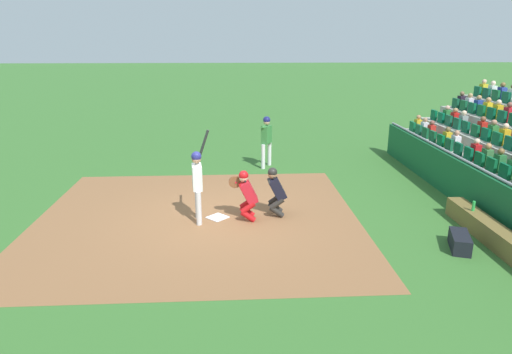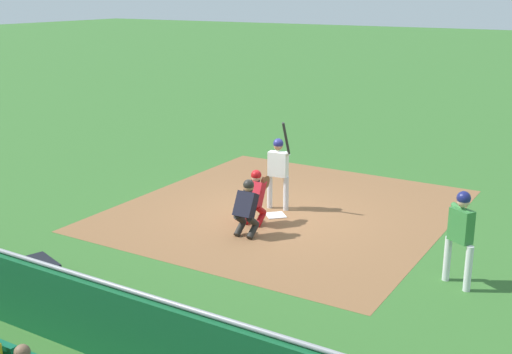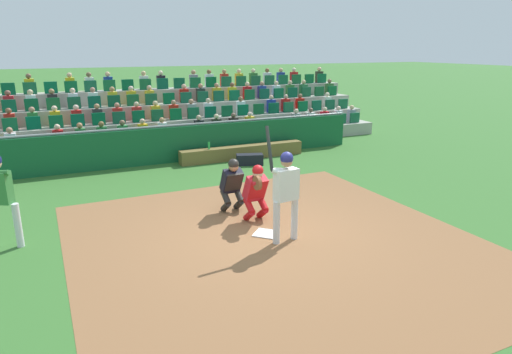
{
  "view_description": "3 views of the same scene",
  "coord_description": "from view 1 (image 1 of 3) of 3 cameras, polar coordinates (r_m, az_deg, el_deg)",
  "views": [
    {
      "loc": [
        -10.43,
        -0.46,
        4.26
      ],
      "look_at": [
        -0.24,
        -0.95,
        1.13
      ],
      "focal_mm": 31.35,
      "sensor_mm": 36.0,
      "label": 1
    },
    {
      "loc": [
        7.12,
        -12.57,
        5.15
      ],
      "look_at": [
        0.13,
        -1.11,
        1.25
      ],
      "focal_mm": 45.37,
      "sensor_mm": 36.0,
      "label": 2
    },
    {
      "loc": [
        3.73,
        7.54,
        3.62
      ],
      "look_at": [
        0.17,
        -0.09,
        1.19
      ],
      "focal_mm": 31.84,
      "sensor_mm": 36.0,
      "label": 3
    }
  ],
  "objects": [
    {
      "name": "on_deck_batter",
      "position": [
        15.44,
        1.34,
        5.19
      ],
      "size": [
        0.62,
        0.43,
        1.79
      ],
      "color": "silver",
      "rests_on": "ground_plane"
    },
    {
      "name": "ground_plane",
      "position": [
        11.28,
        -4.92,
        -5.22
      ],
      "size": [
        160.0,
        160.0,
        0.0
      ],
      "primitive_type": "plane",
      "color": "#34672A"
    },
    {
      "name": "equipment_duffel_bag",
      "position": [
        10.51,
        24.56,
        -7.51
      ],
      "size": [
        0.91,
        0.6,
        0.34
      ],
      "primitive_type": "cube",
      "rotation": [
        0.0,
        0.0,
        -0.32
      ],
      "color": "black",
      "rests_on": "ground_plane"
    },
    {
      "name": "catcher_crouching",
      "position": [
        10.91,
        -1.25,
        -1.95
      ],
      "size": [
        0.47,
        0.72,
        1.28
      ],
      "color": "red",
      "rests_on": "ground_plane"
    },
    {
      "name": "home_plate_umpire",
      "position": [
        11.18,
        2.52,
        -1.58
      ],
      "size": [
        0.47,
        0.48,
        1.28
      ],
      "color": "black",
      "rests_on": "ground_plane"
    },
    {
      "name": "dugout_wall",
      "position": [
        12.65,
        26.4,
        -1.68
      ],
      "size": [
        12.91,
        0.24,
        1.23
      ],
      "color": "#13562E",
      "rests_on": "ground_plane"
    },
    {
      "name": "batter_at_plate",
      "position": [
        10.76,
        -7.49,
        -0.19
      ],
      "size": [
        0.61,
        0.45,
        2.23
      ],
      "color": "silver",
      "rests_on": "ground_plane"
    },
    {
      "name": "home_plate_marker",
      "position": [
        11.27,
        -4.92,
        -5.14
      ],
      "size": [
        0.62,
        0.62,
        0.02
      ],
      "primitive_type": "cube",
      "rotation": [
        0.0,
        0.0,
        0.79
      ],
      "color": "white",
      "rests_on": "infield_dirt_patch"
    },
    {
      "name": "infield_dirt_patch",
      "position": [
        11.31,
        -7.46,
        -5.22
      ],
      "size": [
        7.52,
        8.02,
        0.01
      ],
      "primitive_type": "cube",
      "rotation": [
        0.0,
        0.0,
        0.01
      ],
      "color": "brown",
      "rests_on": "ground_plane"
    },
    {
      "name": "dugout_bench",
      "position": [
        10.8,
        28.88,
        -7.19
      ],
      "size": [
        4.3,
        0.4,
        0.44
      ],
      "primitive_type": "cube",
      "color": "brown",
      "rests_on": "ground_plane"
    },
    {
      "name": "water_bottle_on_bench",
      "position": [
        11.62,
        26.0,
        -3.34
      ],
      "size": [
        0.07,
        0.07,
        0.24
      ],
      "primitive_type": "cylinder",
      "color": "green",
      "rests_on": "dugout_bench"
    }
  ]
}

